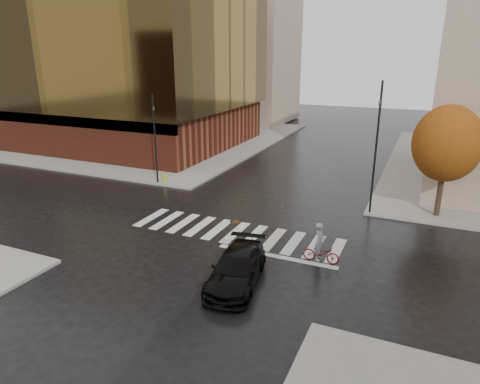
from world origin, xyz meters
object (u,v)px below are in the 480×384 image
object	(u,v)px
traffic_light_nw	(155,134)
fire_hydrant	(165,177)
cyclist	(321,249)
sedan	(237,269)
traffic_light_ne	(377,139)

from	to	relation	value
traffic_light_nw	fire_hydrant	xyz separation A→B (m)	(0.49, 0.20, -3.20)
cyclist	fire_hydrant	xyz separation A→B (m)	(-13.57, 7.50, -0.12)
sedan	fire_hydrant	distance (m)	15.30
traffic_light_ne	traffic_light_nw	bearing A→B (deg)	17.22
cyclist	traffic_light_ne	size ratio (longest dim) A/B	0.25
cyclist	traffic_light_ne	xyz separation A→B (m)	(1.25, 7.30, 3.96)
cyclist	traffic_light_nw	world-z (taller)	traffic_light_nw
cyclist	traffic_light_nw	xyz separation A→B (m)	(-14.05, 7.30, 3.08)
sedan	cyclist	size ratio (longest dim) A/B	2.43
sedan	traffic_light_nw	size ratio (longest dim) A/B	0.73
sedan	traffic_light_ne	world-z (taller)	traffic_light_ne
traffic_light_nw	traffic_light_ne	size ratio (longest dim) A/B	0.83
cyclist	fire_hydrant	distance (m)	15.50
sedan	fire_hydrant	bearing A→B (deg)	124.95
sedan	traffic_light_ne	xyz separation A→B (m)	(4.03, 10.65, 3.93)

